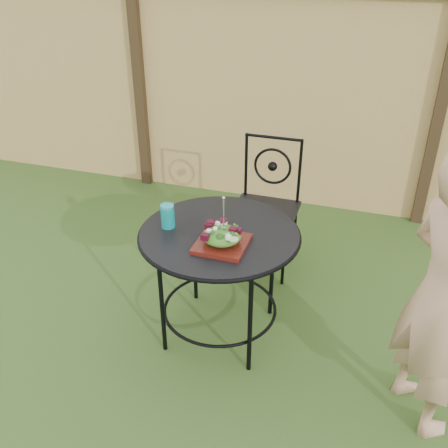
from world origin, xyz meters
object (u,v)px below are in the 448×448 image
at_px(patio_table, 220,252).
at_px(patio_chair, 266,202).
at_px(salad_plate, 222,244).
at_px(diner, 444,297).

height_order(patio_table, patio_chair, patio_chair).
xyz_separation_m(patio_table, salad_plate, (0.06, -0.13, 0.15)).
bearing_deg(patio_table, diner, -12.39).
xyz_separation_m(patio_table, diner, (1.17, -0.26, 0.15)).
distance_m(patio_table, salad_plate, 0.21).
xyz_separation_m(patio_chair, salad_plate, (-0.01, -0.99, 0.23)).
xyz_separation_m(patio_table, patio_chair, (0.07, 0.86, -0.08)).
relative_size(patio_table, diner, 0.63).
distance_m(patio_table, diner, 1.21).
relative_size(patio_chair, salad_plate, 3.52).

